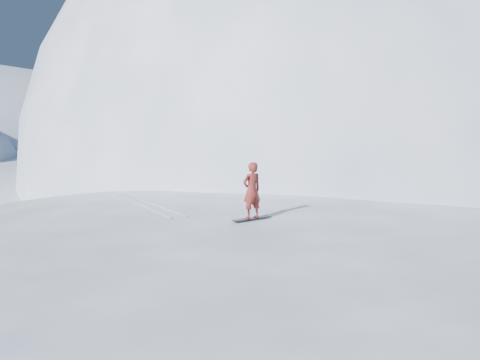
{
  "coord_description": "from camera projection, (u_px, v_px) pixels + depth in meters",
  "views": [
    {
      "loc": [
        -5.03,
        -12.67,
        5.6
      ],
      "look_at": [
        0.58,
        1.53,
        3.5
      ],
      "focal_mm": 35.0,
      "sensor_mm": 36.0,
      "label": 1
    }
  ],
  "objects": [
    {
      "name": "snowboard",
      "position": [
        252.0,
        218.0,
        14.64
      ],
      "size": [
        1.37,
        0.53,
        0.02
      ],
      "primitive_type": "cube",
      "rotation": [
        0.0,
        0.0,
        0.21
      ],
      "color": "black",
      "rests_on": "near_ridge"
    },
    {
      "name": "wind_bumps",
      "position": [
        203.0,
        281.0,
        16.01
      ],
      "size": [
        16.0,
        14.4,
        1.0
      ],
      "color": "white",
      "rests_on": "ground"
    },
    {
      "name": "ground",
      "position": [
        241.0,
        301.0,
        14.27
      ],
      "size": [
        400.0,
        400.0,
        0.0
      ],
      "primitive_type": "plane",
      "color": "white",
      "rests_on": "ground"
    },
    {
      "name": "summit_peak",
      "position": [
        350.0,
        173.0,
        46.23
      ],
      "size": [
        60.0,
        56.0,
        56.0
      ],
      "primitive_type": "ellipsoid",
      "color": "white",
      "rests_on": "ground"
    },
    {
      "name": "near_ridge",
      "position": [
        236.0,
        267.0,
        17.39
      ],
      "size": [
        36.0,
        28.0,
        4.8
      ],
      "primitive_type": "ellipsoid",
      "color": "white",
      "rests_on": "ground"
    },
    {
      "name": "peak_shoulder",
      "position": [
        265.0,
        188.0,
        36.33
      ],
      "size": [
        28.0,
        24.0,
        18.0
      ],
      "primitive_type": "ellipsoid",
      "color": "white",
      "rests_on": "ground"
    },
    {
      "name": "snowboarder",
      "position": [
        252.0,
        190.0,
        14.52
      ],
      "size": [
        0.72,
        0.55,
        1.76
      ],
      "primitive_type": "imported",
      "rotation": [
        0.0,
        0.0,
        3.36
      ],
      "color": "maroon",
      "rests_on": "snowboard"
    },
    {
      "name": "board_tracks",
      "position": [
        142.0,
        202.0,
        17.31
      ],
      "size": [
        1.81,
        5.89,
        0.04
      ],
      "color": "silver",
      "rests_on": "ground"
    }
  ]
}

